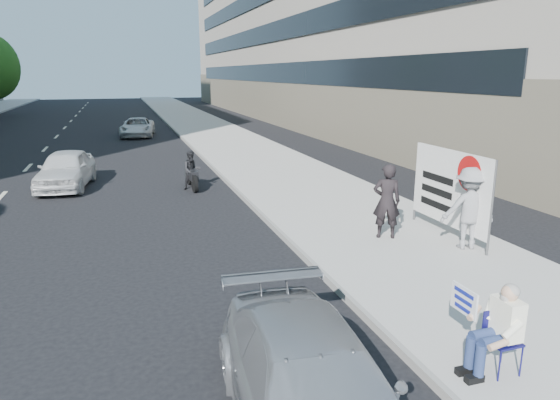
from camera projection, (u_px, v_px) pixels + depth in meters
name	position (u px, v px, depth m)	size (l,w,h in m)	color
ground	(236.00, 256.00, 11.74)	(160.00, 160.00, 0.00)	black
near_sidewalk	(227.00, 140.00, 31.36)	(5.00, 120.00, 0.15)	#AEAAA2
near_building	(341.00, 5.00, 43.83)	(14.00, 70.00, 20.00)	gray
seated_protester	(497.00, 324.00, 6.76)	(0.83, 1.12, 1.31)	navy
jogger	(469.00, 208.00, 11.64)	(1.25, 0.72, 1.94)	gray
pedestrian_woman	(387.00, 201.00, 12.39)	(0.69, 0.45, 1.88)	black
protest_banner	(450.00, 188.00, 12.43)	(0.08, 3.06, 2.20)	#4C4C4C
parked_sedan	(314.00, 392.00, 5.69)	(1.82, 4.49, 1.30)	#A2A4A9
white_sedan_near	(66.00, 169.00, 18.62)	(1.66, 4.12, 1.41)	silver
white_sedan_far	(137.00, 127.00, 33.85)	(2.07, 4.48, 1.25)	silver
motorcycle	(192.00, 172.00, 18.40)	(0.73, 2.05, 1.42)	black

